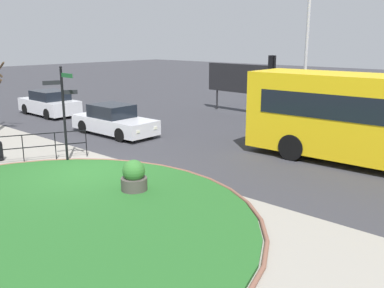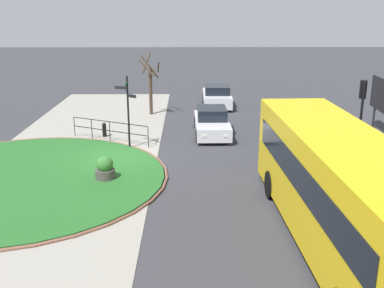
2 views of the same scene
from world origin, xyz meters
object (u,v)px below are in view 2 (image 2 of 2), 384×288
at_px(bus_yellow, 341,190).
at_px(car_near_lane, 217,96).
at_px(car_far_lane, 212,122).
at_px(signpost_directional, 128,107).
at_px(street_tree_bare, 151,84).
at_px(bollard_foreground, 104,130).
at_px(traffic_light_near, 362,104).
at_px(planter_near_signpost, 105,170).

distance_m(bus_yellow, car_near_lane, 19.50).
bearing_deg(car_far_lane, signpost_directional, -59.32).
xyz_separation_m(car_near_lane, street_tree_bare, (2.48, -4.39, 1.26)).
height_order(bus_yellow, street_tree_bare, street_tree_bare).
xyz_separation_m(bollard_foreground, car_near_lane, (-7.67, 6.50, 0.30)).
height_order(bus_yellow, traffic_light_near, traffic_light_near).
xyz_separation_m(signpost_directional, planter_near_signpost, (4.31, -0.43, -1.62)).
relative_size(signpost_directional, bollard_foreground, 4.57).
bearing_deg(signpost_directional, car_near_lane, 153.19).
xyz_separation_m(car_near_lane, traffic_light_near, (12.15, 5.40, 2.02)).
bearing_deg(car_far_lane, planter_near_signpost, -34.71).
bearing_deg(bus_yellow, planter_near_signpost, 53.07).
height_order(bollard_foreground, traffic_light_near, traffic_light_near).
bearing_deg(car_near_lane, bollard_foreground, 140.51).
bearing_deg(street_tree_bare, traffic_light_near, 45.32).
bearing_deg(signpost_directional, traffic_light_near, 76.90).
bearing_deg(planter_near_signpost, bollard_foreground, -169.85).
relative_size(car_near_lane, traffic_light_near, 1.16).
distance_m(bollard_foreground, car_far_lane, 5.79).
relative_size(traffic_light_near, planter_near_signpost, 3.62).
bearing_deg(bus_yellow, street_tree_bare, 19.36).
xyz_separation_m(car_far_lane, street_tree_bare, (-4.71, -3.65, 1.31)).
height_order(bollard_foreground, car_far_lane, car_far_lane).
height_order(bus_yellow, car_far_lane, bus_yellow).
height_order(bollard_foreground, street_tree_bare, street_tree_bare).
xyz_separation_m(car_far_lane, traffic_light_near, (4.97, 6.13, 2.07)).
bearing_deg(car_far_lane, car_near_lane, 173.40).
xyz_separation_m(signpost_directional, car_far_lane, (-2.56, 4.19, -1.44)).
distance_m(car_far_lane, planter_near_signpost, 8.28).
relative_size(bus_yellow, traffic_light_near, 3.04).
bearing_deg(bollard_foreground, signpost_directional, 37.19).
bearing_deg(planter_near_signpost, car_far_lane, 146.05).
bearing_deg(bollard_foreground, traffic_light_near, 69.38).
relative_size(bollard_foreground, traffic_light_near, 0.21).
bearing_deg(car_far_lane, traffic_light_near, 50.24).
bearing_deg(traffic_light_near, bollard_foreground, 81.94).
distance_m(bus_yellow, car_far_lane, 12.57).
height_order(bollard_foreground, bus_yellow, bus_yellow).
distance_m(signpost_directional, car_far_lane, 5.12).
relative_size(car_far_lane, planter_near_signpost, 4.48).
xyz_separation_m(planter_near_signpost, street_tree_bare, (-11.58, 0.97, 1.50)).
relative_size(bollard_foreground, street_tree_bare, 0.20).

